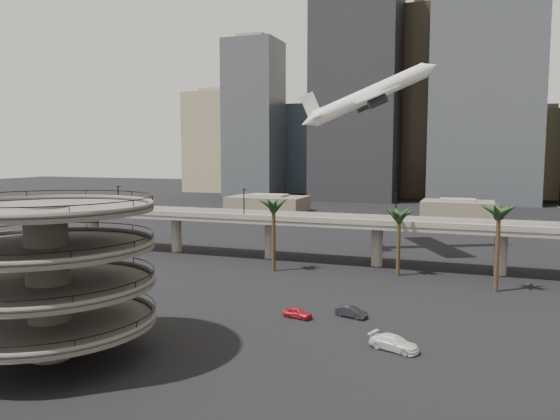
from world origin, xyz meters
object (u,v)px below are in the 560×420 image
(parking_ramp, at_px, (47,266))
(overpass, at_px, (322,225))
(car_a, at_px, (298,313))
(airborne_jet, at_px, (369,96))
(car_c, at_px, (394,343))
(car_b, at_px, (351,312))

(parking_ramp, xyz_separation_m, overpass, (13.00, 59.00, -2.50))
(car_a, bearing_deg, overpass, 22.36)
(airborne_jet, height_order, car_a, airborne_jet)
(airborne_jet, distance_m, car_c, 69.08)
(car_a, distance_m, car_b, 7.10)
(airborne_jet, xyz_separation_m, car_b, (7.59, -48.62, -33.08))
(airborne_jet, relative_size, car_a, 7.40)
(parking_ramp, bearing_deg, airborne_jet, 75.40)
(car_b, bearing_deg, airborne_jet, 25.90)
(car_b, distance_m, car_c, 12.51)
(car_b, relative_size, car_c, 0.77)
(parking_ramp, height_order, car_b, parking_ramp)
(car_a, bearing_deg, car_c, -107.49)
(parking_ramp, height_order, car_a, parking_ramp)
(parking_ramp, relative_size, car_b, 5.14)
(car_c, bearing_deg, car_a, 80.67)
(car_a, distance_m, car_c, 15.60)
(car_a, xyz_separation_m, car_c, (13.68, -7.51, 0.15))
(overpass, bearing_deg, parking_ramp, -102.43)
(car_b, bearing_deg, parking_ramp, 150.04)
(overpass, bearing_deg, car_b, -68.01)
(car_b, height_order, car_c, car_c)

